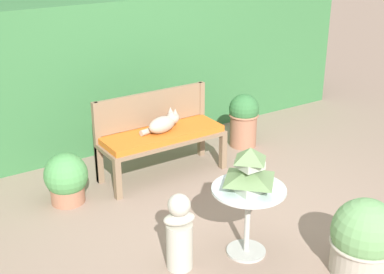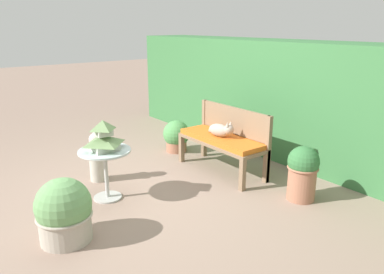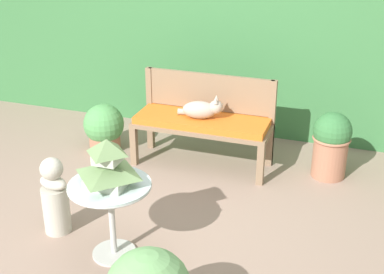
% 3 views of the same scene
% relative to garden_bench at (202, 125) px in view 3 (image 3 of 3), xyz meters
% --- Properties ---
extents(ground, '(30.00, 30.00, 0.00)m').
position_rel_garden_bench_xyz_m(ground, '(-0.04, -1.22, -0.41)').
color(ground, gray).
extents(foliage_hedge_back, '(6.40, 0.91, 1.65)m').
position_rel_garden_bench_xyz_m(foliage_hedge_back, '(-0.04, 1.29, 0.42)').
color(foliage_hedge_back, '#38703D').
rests_on(foliage_hedge_back, ground).
extents(garden_bench, '(1.27, 0.46, 0.48)m').
position_rel_garden_bench_xyz_m(garden_bench, '(0.00, 0.00, 0.00)').
color(garden_bench, '#7F664C').
rests_on(garden_bench, ground).
extents(bench_backrest, '(1.27, 0.06, 0.84)m').
position_rel_garden_bench_xyz_m(bench_backrest, '(-0.00, 0.21, 0.19)').
color(bench_backrest, '#7F664C').
rests_on(bench_backrest, ground).
extents(cat, '(0.44, 0.22, 0.22)m').
position_rel_garden_bench_xyz_m(cat, '(0.01, -0.01, 0.16)').
color(cat, '#A89989').
rests_on(cat, garden_bench).
extents(patio_table, '(0.57, 0.57, 0.57)m').
position_rel_garden_bench_xyz_m(patio_table, '(-0.15, -1.54, 0.04)').
color(patio_table, '#B7B7B2').
rests_on(patio_table, ground).
extents(pagoda_birdhouse, '(0.36, 0.36, 0.33)m').
position_rel_garden_bench_xyz_m(pagoda_birdhouse, '(-0.15, -1.54, 0.30)').
color(pagoda_birdhouse, '#B2BCA8').
rests_on(pagoda_birdhouse, patio_table).
extents(garden_bust, '(0.27, 0.20, 0.61)m').
position_rel_garden_bench_xyz_m(garden_bust, '(-0.69, -1.42, -0.12)').
color(garden_bust, '#B7B2A3').
rests_on(garden_bust, ground).
extents(potted_plant_path_edge, '(0.40, 0.40, 0.48)m').
position_rel_garden_bench_xyz_m(potted_plant_path_edge, '(-1.02, -0.00, -0.17)').
color(potted_plant_path_edge, '#9E664C').
rests_on(potted_plant_path_edge, ground).
extents(potted_plant_bench_right, '(0.34, 0.34, 0.61)m').
position_rel_garden_bench_xyz_m(potted_plant_bench_right, '(1.16, 0.16, -0.08)').
color(potted_plant_bench_right, '#9E664C').
rests_on(potted_plant_bench_right, ground).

